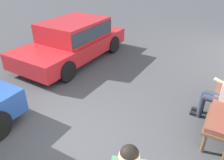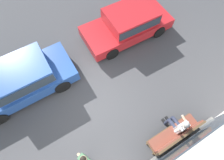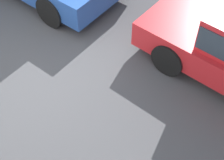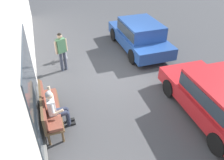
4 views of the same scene
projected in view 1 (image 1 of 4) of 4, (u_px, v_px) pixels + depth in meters
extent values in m
plane|color=#424244|center=(63.00, 135.00, 4.57)|extent=(60.00, 60.00, 0.00)
cylinder|color=brown|center=(204.00, 143.00, 4.09)|extent=(0.07, 0.07, 0.44)
cylinder|color=brown|center=(217.00, 96.00, 5.48)|extent=(0.07, 0.07, 0.44)
cube|color=brown|center=(224.00, 109.00, 4.57)|extent=(2.00, 0.55, 0.06)
cylinder|color=#2D3347|center=(213.00, 99.00, 4.76)|extent=(0.15, 0.42, 0.15)
cylinder|color=#2D3347|center=(201.00, 107.00, 4.98)|extent=(0.12, 0.12, 0.55)
cube|color=black|center=(195.00, 114.00, 5.13)|extent=(0.10, 0.24, 0.07)
cylinder|color=#2D3347|center=(214.00, 95.00, 4.89)|extent=(0.15, 0.42, 0.15)
cylinder|color=#2D3347|center=(202.00, 103.00, 5.12)|extent=(0.12, 0.12, 0.55)
cube|color=black|center=(197.00, 110.00, 5.27)|extent=(0.10, 0.24, 0.07)
cube|color=#2D3347|center=(224.00, 100.00, 4.73)|extent=(0.34, 0.24, 0.14)
cylinder|color=beige|center=(220.00, 81.00, 4.90)|extent=(0.08, 0.27, 0.17)
cube|color=red|center=(72.00, 46.00, 7.75)|extent=(4.32, 2.00, 0.52)
cube|color=red|center=(74.00, 29.00, 7.59)|extent=(2.27, 1.72, 0.62)
cube|color=#28333D|center=(74.00, 29.00, 7.59)|extent=(2.22, 1.76, 0.43)
cylinder|color=black|center=(67.00, 71.00, 6.44)|extent=(0.65, 0.20, 0.64)
cylinder|color=black|center=(26.00, 58.00, 7.26)|extent=(0.65, 0.20, 0.64)
cylinder|color=black|center=(113.00, 45.00, 8.41)|extent=(0.65, 0.20, 0.64)
cylinder|color=black|center=(77.00, 37.00, 9.23)|extent=(0.65, 0.20, 0.64)
sphere|color=tan|center=(129.00, 156.00, 2.07)|extent=(0.21, 0.21, 0.21)
sphere|color=black|center=(129.00, 154.00, 2.05)|extent=(0.19, 0.19, 0.19)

